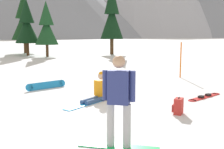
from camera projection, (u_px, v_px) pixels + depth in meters
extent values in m
plane|color=white|center=(48.00, 121.00, 7.09)|extent=(800.00, 800.00, 0.00)
cube|color=#19B259|center=(119.00, 147.00, 5.42)|extent=(1.58, 0.47, 0.02)
cylinder|color=#B7B7BC|center=(111.00, 125.00, 5.39)|extent=(0.15, 0.15, 0.85)
cylinder|color=#B7B7BC|center=(127.00, 126.00, 5.32)|extent=(0.15, 0.15, 0.85)
cube|color=navy|center=(119.00, 87.00, 5.25)|extent=(0.43, 0.29, 0.64)
cylinder|color=navy|center=(105.00, 85.00, 5.31)|extent=(0.11, 0.11, 0.58)
cylinder|color=navy|center=(132.00, 86.00, 5.19)|extent=(0.11, 0.11, 0.58)
sphere|color=tan|center=(119.00, 62.00, 5.18)|extent=(0.24, 0.24, 0.24)
cube|color=black|center=(120.00, 61.00, 5.32)|extent=(0.17, 0.06, 0.08)
cube|color=#335184|center=(102.00, 98.00, 9.38)|extent=(0.45, 0.42, 0.10)
cylinder|color=#335184|center=(95.00, 101.00, 8.91)|extent=(0.51, 0.77, 0.14)
cylinder|color=#335184|center=(90.00, 100.00, 9.03)|extent=(0.51, 0.77, 0.14)
cube|color=#1E8CD8|center=(84.00, 105.00, 8.66)|extent=(1.00, 1.50, 0.02)
cube|color=orange|center=(102.00, 89.00, 9.33)|extent=(0.47, 0.40, 0.55)
cylinder|color=orange|center=(108.00, 89.00, 9.18)|extent=(0.11, 0.11, 0.52)
cylinder|color=orange|center=(96.00, 88.00, 9.48)|extent=(0.11, 0.11, 0.52)
sphere|color=tan|center=(102.00, 76.00, 9.27)|extent=(0.24, 0.24, 0.24)
sphere|color=orange|center=(102.00, 74.00, 9.26)|extent=(0.20, 0.20, 0.20)
cube|color=#1E8CD8|center=(46.00, 85.00, 11.28)|extent=(1.06, 1.19, 0.28)
cylinder|color=#1E8CD8|center=(62.00, 83.00, 11.78)|extent=(0.27, 0.29, 0.28)
cylinder|color=#1E8CD8|center=(29.00, 88.00, 10.79)|extent=(0.27, 0.29, 0.28)
cube|color=black|center=(51.00, 84.00, 11.46)|extent=(0.21, 0.22, 0.15)
cube|color=black|center=(41.00, 85.00, 11.16)|extent=(0.21, 0.22, 0.15)
cube|color=red|center=(205.00, 97.00, 9.75)|extent=(1.25, 1.36, 0.02)
cylinder|color=red|center=(192.00, 101.00, 9.22)|extent=(0.37, 0.37, 0.02)
cylinder|color=red|center=(216.00, 94.00, 10.27)|extent=(0.37, 0.37, 0.02)
cube|color=black|center=(201.00, 97.00, 9.58)|extent=(0.24, 0.24, 0.07)
cube|color=black|center=(208.00, 95.00, 9.90)|extent=(0.24, 0.24, 0.07)
cube|color=red|center=(179.00, 106.00, 7.67)|extent=(0.30, 0.37, 0.44)
cube|color=maroon|center=(174.00, 108.00, 7.74)|extent=(0.13, 0.23, 0.20)
cylinder|color=black|center=(179.00, 98.00, 7.64)|extent=(0.06, 0.12, 0.02)
cylinder|color=orange|center=(181.00, 60.00, 14.13)|extent=(0.06, 0.06, 1.78)
cylinder|color=#472D19|center=(112.00, 47.00, 30.59)|extent=(0.38, 0.38, 1.69)
cone|color=black|center=(112.00, 22.00, 30.22)|extent=(2.49, 2.49, 3.59)
cylinder|color=#472D19|center=(28.00, 49.00, 28.90)|extent=(0.29, 0.29, 1.30)
cone|color=black|center=(27.00, 29.00, 28.61)|extent=(2.39, 2.39, 2.76)
cone|color=black|center=(26.00, 10.00, 28.34)|extent=(1.55, 1.55, 2.53)
cylinder|color=#472D19|center=(25.00, 47.00, 32.59)|extent=(0.35, 0.35, 1.55)
cone|color=#143819|center=(24.00, 25.00, 32.24)|extent=(2.99, 2.99, 3.31)
cone|color=#143819|center=(24.00, 5.00, 31.92)|extent=(1.95, 1.95, 3.03)
cylinder|color=#472D19|center=(47.00, 51.00, 27.42)|extent=(0.27, 0.27, 1.19)
cone|color=#194723|center=(47.00, 31.00, 27.16)|extent=(2.24, 2.24, 2.53)
cone|color=#194723|center=(46.00, 13.00, 26.91)|extent=(1.45, 1.45, 2.32)
cone|color=#8C93A3|center=(209.00, 6.00, 229.09)|extent=(131.01, 131.01, 50.07)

